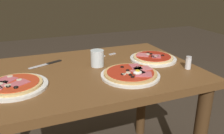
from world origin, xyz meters
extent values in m
cube|color=brown|center=(0.00, 0.00, 0.70)|extent=(1.11, 0.75, 0.04)
cylinder|color=#4A3018|center=(0.50, 0.31, 0.34)|extent=(0.07, 0.07, 0.68)
cylinder|color=white|center=(0.16, -0.16, 0.73)|extent=(0.28, 0.28, 0.01)
cylinder|color=tan|center=(0.16, -0.16, 0.74)|extent=(0.26, 0.26, 0.01)
cylinder|color=#B72D19|center=(0.16, -0.16, 0.75)|extent=(0.23, 0.23, 0.00)
torus|color=black|center=(0.14, -0.20, 0.75)|extent=(0.02, 0.02, 0.00)
torus|color=black|center=(0.14, -0.22, 0.75)|extent=(0.02, 0.02, 0.00)
torus|color=black|center=(0.15, -0.14, 0.75)|extent=(0.02, 0.02, 0.00)
torus|color=black|center=(0.15, -0.09, 0.75)|extent=(0.02, 0.02, 0.00)
torus|color=black|center=(0.21, -0.12, 0.75)|extent=(0.02, 0.02, 0.00)
torus|color=black|center=(0.11, -0.18, 0.75)|extent=(0.02, 0.02, 0.00)
cube|color=#C65B66|center=(0.21, -0.11, 0.75)|extent=(0.06, 0.09, 0.00)
cube|color=#D16B70|center=(0.19, -0.18, 0.75)|extent=(0.06, 0.07, 0.00)
cube|color=#C65B66|center=(0.20, -0.21, 0.75)|extent=(0.10, 0.10, 0.00)
cube|color=#D16B70|center=(0.23, -0.15, 0.75)|extent=(0.09, 0.06, 0.00)
cylinder|color=beige|center=(0.11, -0.18, 0.75)|extent=(0.02, 0.02, 0.00)
cylinder|color=beige|center=(0.14, -0.17, 0.75)|extent=(0.02, 0.02, 0.00)
ellipsoid|color=white|center=(0.17, -0.21, 0.76)|extent=(0.04, 0.03, 0.02)
cylinder|color=yellow|center=(0.17, -0.21, 0.77)|extent=(0.02, 0.02, 0.00)
cylinder|color=white|center=(0.39, 0.02, 0.73)|extent=(0.27, 0.27, 0.01)
cylinder|color=#E5C17F|center=(0.39, 0.02, 0.74)|extent=(0.23, 0.23, 0.01)
cylinder|color=#A82314|center=(0.39, 0.02, 0.75)|extent=(0.20, 0.20, 0.00)
torus|color=black|center=(0.40, 0.05, 0.75)|extent=(0.02, 0.02, 0.00)
torus|color=black|center=(0.38, -0.02, 0.75)|extent=(0.02, 0.02, 0.00)
torus|color=black|center=(0.40, 0.00, 0.75)|extent=(0.02, 0.02, 0.00)
torus|color=black|center=(0.44, 0.00, 0.75)|extent=(0.02, 0.02, 0.00)
torus|color=black|center=(0.39, 0.07, 0.75)|extent=(0.02, 0.02, 0.00)
torus|color=black|center=(0.38, 0.01, 0.75)|extent=(0.02, 0.02, 0.00)
cube|color=#C65B66|center=(0.40, 0.00, 0.75)|extent=(0.08, 0.08, 0.00)
cube|color=#D16B70|center=(0.34, 0.05, 0.75)|extent=(0.10, 0.10, 0.00)
cylinder|color=beige|center=(0.40, 0.00, 0.75)|extent=(0.02, 0.02, 0.00)
cylinder|color=beige|center=(0.37, 0.05, 0.75)|extent=(0.02, 0.02, 0.00)
cylinder|color=white|center=(-0.36, -0.09, 0.73)|extent=(0.28, 0.28, 0.01)
cylinder|color=#DBB26B|center=(-0.36, -0.09, 0.74)|extent=(0.23, 0.23, 0.01)
cylinder|color=red|center=(-0.36, -0.09, 0.75)|extent=(0.20, 0.20, 0.00)
torus|color=black|center=(-0.38, -0.12, 0.75)|extent=(0.02, 0.02, 0.00)
torus|color=black|center=(-0.41, -0.13, 0.75)|extent=(0.02, 0.02, 0.00)
torus|color=black|center=(-0.40, -0.07, 0.75)|extent=(0.02, 0.02, 0.00)
torus|color=black|center=(-0.35, -0.15, 0.75)|extent=(0.02, 0.02, 0.00)
torus|color=black|center=(-0.35, -0.14, 0.75)|extent=(0.02, 0.02, 0.00)
cube|color=#C65B66|center=(-0.39, -0.04, 0.75)|extent=(0.10, 0.10, 0.00)
cube|color=#C65B66|center=(-0.34, -0.11, 0.75)|extent=(0.09, 0.09, 0.00)
cylinder|color=beige|center=(-0.38, -0.02, 0.75)|extent=(0.03, 0.03, 0.00)
cylinder|color=beige|center=(-0.39, -0.11, 0.75)|extent=(0.03, 0.03, 0.00)
cylinder|color=beige|center=(-0.42, -0.09, 0.75)|extent=(0.03, 0.03, 0.00)
cylinder|color=beige|center=(-0.34, -0.07, 0.75)|extent=(0.02, 0.02, 0.00)
cylinder|color=silver|center=(0.06, 0.04, 0.77)|extent=(0.07, 0.07, 0.09)
cylinder|color=silver|center=(0.06, 0.04, 0.74)|extent=(0.06, 0.06, 0.02)
cube|color=silver|center=(0.12, 0.18, 0.73)|extent=(0.08, 0.04, 0.00)
cube|color=silver|center=(0.21, 0.20, 0.73)|extent=(0.04, 0.02, 0.00)
cube|color=silver|center=(0.21, 0.21, 0.73)|extent=(0.04, 0.02, 0.00)
cube|color=silver|center=(0.21, 0.21, 0.73)|extent=(0.04, 0.02, 0.00)
cube|color=silver|center=(0.21, 0.21, 0.73)|extent=(0.04, 0.02, 0.00)
cube|color=silver|center=(-0.24, 0.15, 0.73)|extent=(0.11, 0.06, 0.00)
cube|color=black|center=(-0.15, 0.18, 0.73)|extent=(0.09, 0.05, 0.01)
cylinder|color=white|center=(0.48, -0.18, 0.75)|extent=(0.03, 0.03, 0.05)
cylinder|color=silver|center=(0.48, -0.18, 0.78)|extent=(0.03, 0.03, 0.01)
camera|label=1|loc=(-0.32, -1.10, 1.16)|focal=37.69mm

